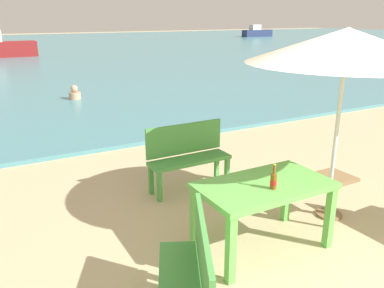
{
  "coord_description": "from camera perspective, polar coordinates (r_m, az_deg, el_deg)",
  "views": [
    {
      "loc": [
        -2.94,
        -1.89,
        2.42
      ],
      "look_at": [
        -0.22,
        3.0,
        0.6
      ],
      "focal_mm": 37.16,
      "sensor_mm": 36.0,
      "label": 1
    }
  ],
  "objects": [
    {
      "name": "side_table_wood",
      "position": [
        5.26,
        19.42,
        -6.22
      ],
      "size": [
        0.44,
        0.44,
        0.54
      ],
      "color": "olive",
      "rests_on": "ground_plane"
    },
    {
      "name": "boat_tanker",
      "position": [
        48.17,
        9.31,
        15.54
      ],
      "size": [
        3.68,
        1.0,
        1.34
      ],
      "color": "navy",
      "rests_on": "sea_water"
    },
    {
      "name": "beer_bottle_amber",
      "position": [
        4.05,
        11.63,
        -5.1
      ],
      "size": [
        0.07,
        0.07,
        0.26
      ],
      "color": "brown",
      "rests_on": "picnic_table_green"
    },
    {
      "name": "sea_water",
      "position": [
        32.12,
        -24.31,
        12.19
      ],
      "size": [
        120.0,
        50.0,
        0.08
      ],
      "primitive_type": "cube",
      "color": "teal",
      "rests_on": "ground_plane"
    },
    {
      "name": "picnic_table_green",
      "position": [
        4.25,
        10.27,
        -6.88
      ],
      "size": [
        1.4,
        0.8,
        0.76
      ],
      "color": "#60B24C",
      "rests_on": "ground_plane"
    },
    {
      "name": "bench_green_right",
      "position": [
        3.15,
        -0.11,
        -18.49
      ],
      "size": [
        0.84,
        1.24,
        0.95
      ],
      "color": "#4C9E47",
      "rests_on": "ground_plane"
    },
    {
      "name": "bench_green_left",
      "position": [
        5.69,
        -0.64,
        -1.28
      ],
      "size": [
        1.2,
        0.37,
        0.95
      ],
      "color": "#4C9E47",
      "rests_on": "ground_plane"
    },
    {
      "name": "swimmer_person",
      "position": [
        12.18,
        -16.49,
        6.94
      ],
      "size": [
        0.34,
        0.34,
        0.41
      ],
      "color": "tan",
      "rests_on": "sea_water"
    },
    {
      "name": "patio_umbrella",
      "position": [
        4.52,
        21.31,
        13.01
      ],
      "size": [
        2.1,
        2.1,
        2.3
      ],
      "color": "silver",
      "rests_on": "ground_plane"
    }
  ]
}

